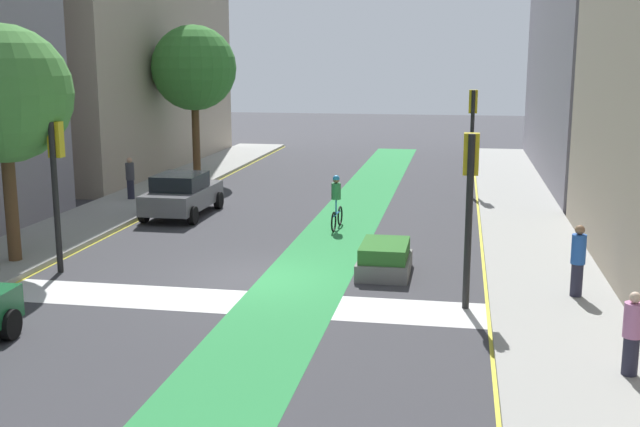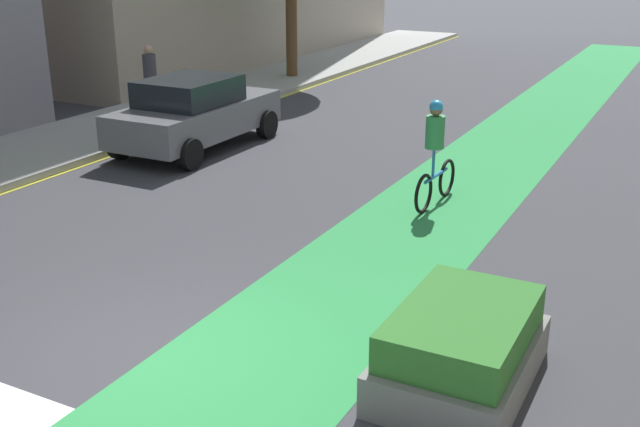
% 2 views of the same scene
% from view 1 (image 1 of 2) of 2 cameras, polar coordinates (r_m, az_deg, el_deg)
% --- Properties ---
extents(ground_plane, '(120.00, 120.00, 0.00)m').
position_cam_1_polar(ground_plane, '(20.70, -4.77, -4.76)').
color(ground_plane, '#38383D').
extents(bike_lane_paint, '(2.40, 60.00, 0.01)m').
position_cam_1_polar(bike_lane_paint, '(20.41, -1.21, -4.95)').
color(bike_lane_paint, '#2D8C47').
rests_on(bike_lane_paint, ground_plane).
extents(crosswalk_band, '(12.00, 1.80, 0.01)m').
position_cam_1_polar(crosswalk_band, '(18.86, -6.34, -6.41)').
color(crosswalk_band, silver).
rests_on(crosswalk_band, ground_plane).
extents(curb_stripe_left, '(0.16, 60.00, 0.01)m').
position_cam_1_polar(curb_stripe_left, '(22.95, -19.43, -3.76)').
color(curb_stripe_left, yellow).
rests_on(curb_stripe_left, ground_plane).
extents(sidewalk_right, '(3.00, 60.00, 0.15)m').
position_cam_1_polar(sidewalk_right, '(20.14, 16.41, -5.44)').
color(sidewalk_right, '#9E9E99').
rests_on(sidewalk_right, ground_plane).
extents(curb_stripe_right, '(0.16, 60.00, 0.01)m').
position_cam_1_polar(curb_stripe_right, '(20.05, 12.12, -5.51)').
color(curb_stripe_right, yellow).
rests_on(curb_stripe_right, ground_plane).
extents(traffic_signal_near_right, '(0.35, 0.52, 4.05)m').
position_cam_1_polar(traffic_signal_near_right, '(18.05, 10.89, 1.95)').
color(traffic_signal_near_right, black).
rests_on(traffic_signal_near_right, ground_plane).
extents(traffic_signal_near_left, '(0.35, 0.52, 4.06)m').
position_cam_1_polar(traffic_signal_near_left, '(21.93, -18.70, 3.22)').
color(traffic_signal_near_left, black).
rests_on(traffic_signal_near_left, ground_plane).
extents(traffic_signal_far_right, '(0.35, 0.52, 4.40)m').
position_cam_1_polar(traffic_signal_far_right, '(32.92, 11.06, 6.54)').
color(traffic_signal_far_right, black).
rests_on(traffic_signal_far_right, ground_plane).
extents(car_grey_left_far, '(2.03, 4.20, 1.57)m').
position_cam_1_polar(car_grey_left_far, '(29.00, -10.04, 1.40)').
color(car_grey_left_far, slate).
rests_on(car_grey_left_far, ground_plane).
extents(cyclist_in_lane, '(0.32, 1.73, 1.86)m').
position_cam_1_polar(cyclist_in_lane, '(26.27, 1.21, 0.92)').
color(cyclist_in_lane, black).
rests_on(cyclist_in_lane, ground_plane).
extents(pedestrian_sidewalk_right_a, '(0.34, 0.34, 1.73)m').
position_cam_1_polar(pedestrian_sidewalk_right_a, '(19.43, 18.30, -3.24)').
color(pedestrian_sidewalk_right_a, '#262638').
rests_on(pedestrian_sidewalk_right_a, sidewalk_right).
extents(pedestrian_sidewalk_left_a, '(0.34, 0.34, 1.66)m').
position_cam_1_polar(pedestrian_sidewalk_left_a, '(32.02, -13.68, 2.55)').
color(pedestrian_sidewalk_left_a, '#262638').
rests_on(pedestrian_sidewalk_left_a, sidewalk_left).
extents(pedestrian_sidewalk_right_b, '(0.34, 0.34, 1.54)m').
position_cam_1_polar(pedestrian_sidewalk_right_b, '(15.06, 21.82, -8.12)').
color(pedestrian_sidewalk_right_b, '#262638').
rests_on(pedestrian_sidewalk_right_b, sidewalk_right).
extents(street_tree_near, '(3.74, 3.74, 6.48)m').
position_cam_1_polar(street_tree_near, '(22.87, -22.16, 8.04)').
color(street_tree_near, brown).
rests_on(street_tree_near, sidewalk_left).
extents(street_tree_far, '(3.94, 3.94, 7.04)m').
position_cam_1_polar(street_tree_far, '(37.37, -9.19, 10.41)').
color(street_tree_far, brown).
rests_on(street_tree_far, sidewalk_left).
extents(median_planter, '(1.37, 2.13, 0.85)m').
position_cam_1_polar(median_planter, '(21.07, 4.73, -3.34)').
color(median_planter, slate).
rests_on(median_planter, ground_plane).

